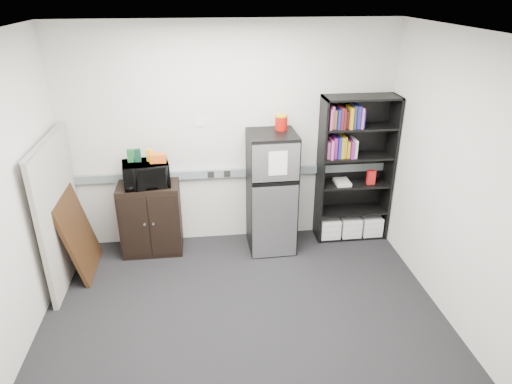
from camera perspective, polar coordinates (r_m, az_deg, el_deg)
floor at (r=4.66m, az=-1.33°, el=-16.14°), size 4.00×4.00×0.00m
wall_back at (r=5.53m, az=-3.27°, el=6.84°), size 4.00×0.02×2.70m
wall_right at (r=4.53m, az=24.53°, el=0.40°), size 0.02×3.50×2.70m
ceiling at (r=3.54m, az=-1.77°, el=19.10°), size 4.00×3.50×0.02m
electrical_raceway at (r=5.66m, az=-3.14°, el=2.40°), size 3.92×0.05×0.10m
wall_note at (r=5.46m, az=-7.03°, el=8.64°), size 0.14×0.00×0.10m
bookshelf at (r=5.80m, az=12.21°, el=2.58°), size 0.90×0.34×1.85m
cubicle_partition at (r=5.34m, az=-23.40°, el=-2.19°), size 0.06×1.30×1.62m
cabinet at (r=5.68m, az=-12.98°, el=-3.20°), size 0.71×0.47×0.89m
microwave at (r=5.43m, az=-13.58°, el=2.22°), size 0.56×0.43×0.29m
snack_box_a at (r=5.40m, az=-15.43°, el=4.40°), size 0.07×0.05×0.15m
snack_box_b at (r=5.39m, az=-14.59°, el=4.46°), size 0.07×0.05×0.15m
snack_box_c at (r=5.37m, az=-13.11°, el=4.50°), size 0.08×0.07×0.14m
snack_bag at (r=5.33m, az=-12.16°, el=4.17°), size 0.18×0.10×0.10m
refrigerator at (r=5.50m, az=1.96°, el=-0.07°), size 0.57×0.60×1.49m
coffee_can at (r=5.34m, az=3.18°, el=8.81°), size 0.15×0.15×0.20m
framed_poster at (r=5.51m, az=-21.33°, el=-4.84°), size 0.28×0.76×0.95m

